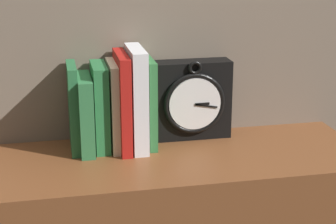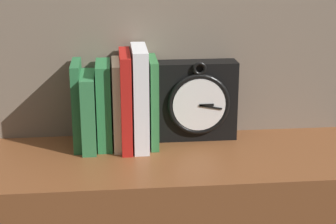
{
  "view_description": "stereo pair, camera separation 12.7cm",
  "coord_description": "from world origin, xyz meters",
  "px_view_note": "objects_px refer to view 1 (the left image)",
  "views": [
    {
      "loc": [
        -0.25,
        -1.19,
        1.44
      ],
      "look_at": [
        0.0,
        0.0,
        1.05
      ],
      "focal_mm": 60.0,
      "sensor_mm": 36.0,
      "label": 1
    },
    {
      "loc": [
        -0.12,
        -1.21,
        1.44
      ],
      "look_at": [
        0.0,
        0.0,
        1.05
      ],
      "focal_mm": 60.0,
      "sensor_mm": 36.0,
      "label": 2
    }
  ],
  "objects_px": {
    "book_slot0_green": "(73,108)",
    "clock": "(191,100)",
    "book_slot1_green": "(85,114)",
    "book_slot3_cream": "(113,106)",
    "book_slot4_red": "(122,102)",
    "book_slot6_green": "(149,102)",
    "book_slot5_white": "(137,99)",
    "book_slot2_green": "(100,107)"
  },
  "relations": [
    {
      "from": "book_slot0_green",
      "to": "clock",
      "type": "bearing_deg",
      "value": 4.92
    },
    {
      "from": "book_slot1_green",
      "to": "book_slot0_green",
      "type": "bearing_deg",
      "value": 162.0
    },
    {
      "from": "book_slot3_cream",
      "to": "book_slot1_green",
      "type": "bearing_deg",
      "value": -175.74
    },
    {
      "from": "clock",
      "to": "book_slot4_red",
      "type": "height_order",
      "value": "book_slot4_red"
    },
    {
      "from": "book_slot3_cream",
      "to": "book_slot6_green",
      "type": "relative_size",
      "value": 0.98
    },
    {
      "from": "book_slot0_green",
      "to": "book_slot4_red",
      "type": "bearing_deg",
      "value": -6.75
    },
    {
      "from": "clock",
      "to": "book_slot5_white",
      "type": "distance_m",
      "value": 0.15
    },
    {
      "from": "book_slot3_cream",
      "to": "book_slot6_green",
      "type": "height_order",
      "value": "book_slot6_green"
    },
    {
      "from": "book_slot5_white",
      "to": "book_slot6_green",
      "type": "xyz_separation_m",
      "value": [
        0.03,
        0.01,
        -0.01
      ]
    },
    {
      "from": "book_slot6_green",
      "to": "clock",
      "type": "bearing_deg",
      "value": 13.2
    },
    {
      "from": "book_slot0_green",
      "to": "book_slot5_white",
      "type": "relative_size",
      "value": 0.86
    },
    {
      "from": "book_slot2_green",
      "to": "book_slot6_green",
      "type": "distance_m",
      "value": 0.12
    },
    {
      "from": "book_slot2_green",
      "to": "book_slot4_red",
      "type": "xyz_separation_m",
      "value": [
        0.05,
        -0.01,
        0.01
      ]
    },
    {
      "from": "book_slot1_green",
      "to": "book_slot6_green",
      "type": "bearing_deg",
      "value": 2.85
    },
    {
      "from": "clock",
      "to": "book_slot1_green",
      "type": "bearing_deg",
      "value": -172.75
    },
    {
      "from": "book_slot3_cream",
      "to": "book_slot4_red",
      "type": "xyz_separation_m",
      "value": [
        0.02,
        -0.01,
        0.01
      ]
    },
    {
      "from": "clock",
      "to": "book_slot0_green",
      "type": "distance_m",
      "value": 0.29
    },
    {
      "from": "book_slot0_green",
      "to": "book_slot2_green",
      "type": "bearing_deg",
      "value": -0.39
    },
    {
      "from": "book_slot2_green",
      "to": "book_slot5_white",
      "type": "distance_m",
      "value": 0.09
    },
    {
      "from": "clock",
      "to": "book_slot6_green",
      "type": "height_order",
      "value": "book_slot6_green"
    },
    {
      "from": "book_slot1_green",
      "to": "book_slot6_green",
      "type": "relative_size",
      "value": 0.84
    },
    {
      "from": "book_slot2_green",
      "to": "book_slot4_red",
      "type": "bearing_deg",
      "value": -14.25
    },
    {
      "from": "book_slot1_green",
      "to": "clock",
      "type": "bearing_deg",
      "value": 7.25
    },
    {
      "from": "book_slot1_green",
      "to": "book_slot2_green",
      "type": "distance_m",
      "value": 0.04
    },
    {
      "from": "book_slot5_white",
      "to": "book_slot4_red",
      "type": "bearing_deg",
      "value": -177.34
    },
    {
      "from": "book_slot2_green",
      "to": "book_slot5_white",
      "type": "height_order",
      "value": "book_slot5_white"
    },
    {
      "from": "book_slot2_green",
      "to": "book_slot4_red",
      "type": "height_order",
      "value": "book_slot4_red"
    },
    {
      "from": "book_slot0_green",
      "to": "book_slot5_white",
      "type": "xyz_separation_m",
      "value": [
        0.15,
        -0.01,
        0.02
      ]
    },
    {
      "from": "book_slot1_green",
      "to": "book_slot5_white",
      "type": "relative_size",
      "value": 0.74
    },
    {
      "from": "book_slot2_green",
      "to": "book_slot3_cream",
      "type": "relative_size",
      "value": 0.98
    },
    {
      "from": "clock",
      "to": "book_slot1_green",
      "type": "xyz_separation_m",
      "value": [
        -0.27,
        -0.03,
        -0.01
      ]
    },
    {
      "from": "clock",
      "to": "book_slot1_green",
      "type": "distance_m",
      "value": 0.27
    },
    {
      "from": "clock",
      "to": "book_slot5_white",
      "type": "bearing_deg",
      "value": -165.5
    },
    {
      "from": "book_slot4_red",
      "to": "book_slot1_green",
      "type": "bearing_deg",
      "value": 176.81
    },
    {
      "from": "book_slot6_green",
      "to": "book_slot1_green",
      "type": "bearing_deg",
      "value": -177.15
    },
    {
      "from": "book_slot2_green",
      "to": "book_slot4_red",
      "type": "relative_size",
      "value": 0.89
    },
    {
      "from": "book_slot1_green",
      "to": "book_slot6_green",
      "type": "xyz_separation_m",
      "value": [
        0.16,
        0.01,
        0.02
      ]
    },
    {
      "from": "book_slot1_green",
      "to": "book_slot4_red",
      "type": "bearing_deg",
      "value": -3.19
    },
    {
      "from": "book_slot6_green",
      "to": "book_slot0_green",
      "type": "bearing_deg",
      "value": 179.69
    },
    {
      "from": "book_slot1_green",
      "to": "book_slot3_cream",
      "type": "height_order",
      "value": "book_slot3_cream"
    },
    {
      "from": "book_slot4_red",
      "to": "book_slot2_green",
      "type": "bearing_deg",
      "value": 165.75
    },
    {
      "from": "book_slot6_green",
      "to": "book_slot4_red",
      "type": "bearing_deg",
      "value": -169.23
    }
  ]
}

